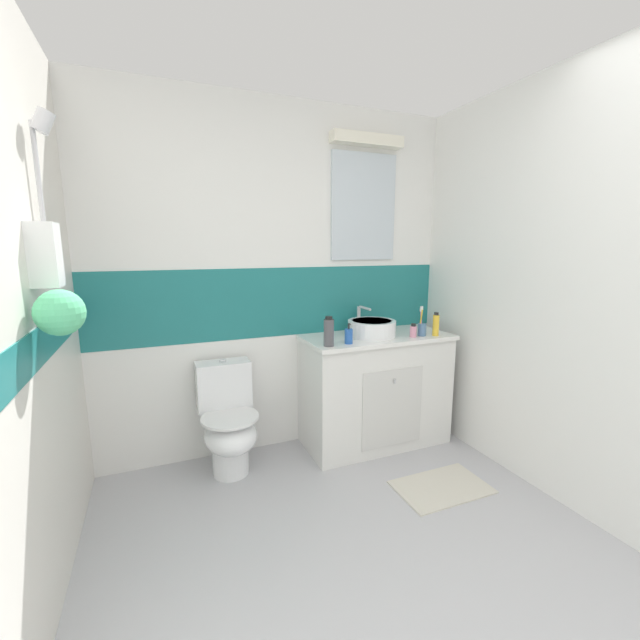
{
  "coord_description": "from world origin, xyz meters",
  "views": [
    {
      "loc": [
        -0.85,
        -0.4,
        1.5
      ],
      "look_at": [
        0.12,
        1.94,
        1.04
      ],
      "focal_mm": 22.6,
      "sensor_mm": 36.0,
      "label": 1
    }
  ],
  "objects_px": {
    "toilet": "(228,422)",
    "soap_dispenser": "(349,336)",
    "sink_basin": "(372,328)",
    "toothbrush_cup": "(422,328)",
    "mouthwash_bottle": "(329,332)",
    "lotion_bottle_short": "(413,331)",
    "deodorant_spray_can": "(436,325)"
  },
  "relations": [
    {
      "from": "toothbrush_cup",
      "to": "mouthwash_bottle",
      "type": "bearing_deg",
      "value": -178.01
    },
    {
      "from": "toothbrush_cup",
      "to": "deodorant_spray_can",
      "type": "bearing_deg",
      "value": -21.28
    },
    {
      "from": "mouthwash_bottle",
      "to": "deodorant_spray_can",
      "type": "distance_m",
      "value": 0.86
    },
    {
      "from": "mouthwash_bottle",
      "to": "toilet",
      "type": "bearing_deg",
      "value": 164.9
    },
    {
      "from": "sink_basin",
      "to": "lotion_bottle_short",
      "type": "relative_size",
      "value": 3.95
    },
    {
      "from": "toothbrush_cup",
      "to": "deodorant_spray_can",
      "type": "distance_m",
      "value": 0.11
    },
    {
      "from": "lotion_bottle_short",
      "to": "toilet",
      "type": "bearing_deg",
      "value": 172.96
    },
    {
      "from": "sink_basin",
      "to": "toothbrush_cup",
      "type": "relative_size",
      "value": 1.8
    },
    {
      "from": "soap_dispenser",
      "to": "lotion_bottle_short",
      "type": "relative_size",
      "value": 1.42
    },
    {
      "from": "toothbrush_cup",
      "to": "lotion_bottle_short",
      "type": "height_order",
      "value": "toothbrush_cup"
    },
    {
      "from": "toilet",
      "to": "soap_dispenser",
      "type": "height_order",
      "value": "soap_dispenser"
    },
    {
      "from": "toilet",
      "to": "lotion_bottle_short",
      "type": "distance_m",
      "value": 1.44
    },
    {
      "from": "mouthwash_bottle",
      "to": "deodorant_spray_can",
      "type": "height_order",
      "value": "mouthwash_bottle"
    },
    {
      "from": "sink_basin",
      "to": "deodorant_spray_can",
      "type": "distance_m",
      "value": 0.48
    },
    {
      "from": "toilet",
      "to": "toothbrush_cup",
      "type": "xyz_separation_m",
      "value": [
        1.41,
        -0.15,
        0.56
      ]
    },
    {
      "from": "toilet",
      "to": "deodorant_spray_can",
      "type": "bearing_deg",
      "value": -7.02
    },
    {
      "from": "toothbrush_cup",
      "to": "toilet",
      "type": "bearing_deg",
      "value": 173.99
    },
    {
      "from": "toilet",
      "to": "mouthwash_bottle",
      "type": "height_order",
      "value": "mouthwash_bottle"
    },
    {
      "from": "toilet",
      "to": "mouthwash_bottle",
      "type": "distance_m",
      "value": 0.9
    },
    {
      "from": "toilet",
      "to": "toothbrush_cup",
      "type": "bearing_deg",
      "value": -6.01
    },
    {
      "from": "sink_basin",
      "to": "toilet",
      "type": "distance_m",
      "value": 1.2
    },
    {
      "from": "toothbrush_cup",
      "to": "deodorant_spray_can",
      "type": "relative_size",
      "value": 1.27
    },
    {
      "from": "toothbrush_cup",
      "to": "lotion_bottle_short",
      "type": "relative_size",
      "value": 2.2
    },
    {
      "from": "soap_dispenser",
      "to": "mouthwash_bottle",
      "type": "relative_size",
      "value": 0.71
    },
    {
      "from": "toilet",
      "to": "soap_dispenser",
      "type": "distance_m",
      "value": 0.99
    },
    {
      "from": "sink_basin",
      "to": "lotion_bottle_short",
      "type": "distance_m",
      "value": 0.3
    },
    {
      "from": "soap_dispenser",
      "to": "sink_basin",
      "type": "bearing_deg",
      "value": 29.59
    },
    {
      "from": "sink_basin",
      "to": "toilet",
      "type": "relative_size",
      "value": 0.53
    },
    {
      "from": "toilet",
      "to": "mouthwash_bottle",
      "type": "xyz_separation_m",
      "value": [
        0.65,
        -0.18,
        0.6
      ]
    },
    {
      "from": "sink_basin",
      "to": "toothbrush_cup",
      "type": "xyz_separation_m",
      "value": [
        0.35,
        -0.13,
        -0.01
      ]
    },
    {
      "from": "toothbrush_cup",
      "to": "mouthwash_bottle",
      "type": "relative_size",
      "value": 1.11
    },
    {
      "from": "soap_dispenser",
      "to": "mouthwash_bottle",
      "type": "distance_m",
      "value": 0.16
    }
  ]
}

